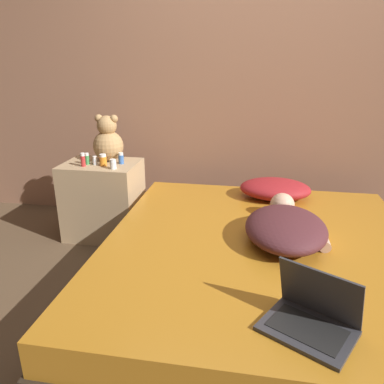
{
  "coord_description": "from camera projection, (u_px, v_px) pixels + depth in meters",
  "views": [
    {
      "loc": [
        -0.06,
        -1.84,
        1.33
      ],
      "look_at": [
        -0.42,
        0.23,
        0.57
      ],
      "focal_mm": 35.0,
      "sensor_mm": 36.0,
      "label": 1
    }
  ],
  "objects": [
    {
      "name": "bottle_red",
      "position": [
        83.0,
        160.0,
        2.68
      ],
      "size": [
        0.03,
        0.03,
        0.1
      ],
      "color": "#B72D2D",
      "rests_on": "nightstand"
    },
    {
      "name": "bottle_clear",
      "position": [
        95.0,
        161.0,
        2.73
      ],
      "size": [
        0.03,
        0.03,
        0.06
      ],
      "color": "silver",
      "rests_on": "nightstand"
    },
    {
      "name": "person_lying",
      "position": [
        286.0,
        226.0,
        2.02
      ],
      "size": [
        0.44,
        0.7,
        0.16
      ],
      "rotation": [
        0.0,
        0.0,
        0.0
      ],
      "color": "#4C2328",
      "rests_on": "bed"
    },
    {
      "name": "teddy_bear",
      "position": [
        108.0,
        141.0,
        2.8
      ],
      "size": [
        0.23,
        0.23,
        0.35
      ],
      "color": "tan",
      "rests_on": "nightstand"
    },
    {
      "name": "bottle_orange",
      "position": [
        103.0,
        160.0,
        2.7
      ],
      "size": [
        0.05,
        0.05,
        0.09
      ],
      "color": "orange",
      "rests_on": "nightstand"
    },
    {
      "name": "bed",
      "position": [
        259.0,
        274.0,
        2.08
      ],
      "size": [
        1.71,
        1.86,
        0.39
      ],
      "color": "#2D2319",
      "rests_on": "ground_plane"
    },
    {
      "name": "nightstand",
      "position": [
        104.0,
        200.0,
        2.88
      ],
      "size": [
        0.55,
        0.42,
        0.59
      ],
      "color": "tan",
      "rests_on": "ground_plane"
    },
    {
      "name": "bottle_white",
      "position": [
        113.0,
        164.0,
        2.63
      ],
      "size": [
        0.04,
        0.04,
        0.07
      ],
      "color": "white",
      "rests_on": "nightstand"
    },
    {
      "name": "bottle_green",
      "position": [
        87.0,
        159.0,
        2.74
      ],
      "size": [
        0.03,
        0.03,
        0.08
      ],
      "color": "#3D8E4C",
      "rests_on": "nightstand"
    },
    {
      "name": "bottle_blue",
      "position": [
        121.0,
        158.0,
        2.75
      ],
      "size": [
        0.04,
        0.04,
        0.08
      ],
      "color": "#3866B2",
      "rests_on": "nightstand"
    },
    {
      "name": "wall_back",
      "position": [
        268.0,
        61.0,
        2.82
      ],
      "size": [
        8.0,
        0.06,
        2.6
      ],
      "color": "#996B51",
      "rests_on": "ground_plane"
    },
    {
      "name": "pillow",
      "position": [
        275.0,
        189.0,
        2.63
      ],
      "size": [
        0.49,
        0.35,
        0.13
      ],
      "color": "maroon",
      "rests_on": "bed"
    },
    {
      "name": "laptop",
      "position": [
        312.0,
        316.0,
        1.36
      ],
      "size": [
        0.39,
        0.36,
        0.23
      ],
      "rotation": [
        0.0,
        0.0,
        -0.52
      ],
      "color": "#333338",
      "rests_on": "bed"
    },
    {
      "name": "ground_plane",
      "position": [
        257.0,
        303.0,
        2.14
      ],
      "size": [
        12.0,
        12.0,
        0.0
      ],
      "primitive_type": "plane",
      "color": "brown"
    }
  ]
}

